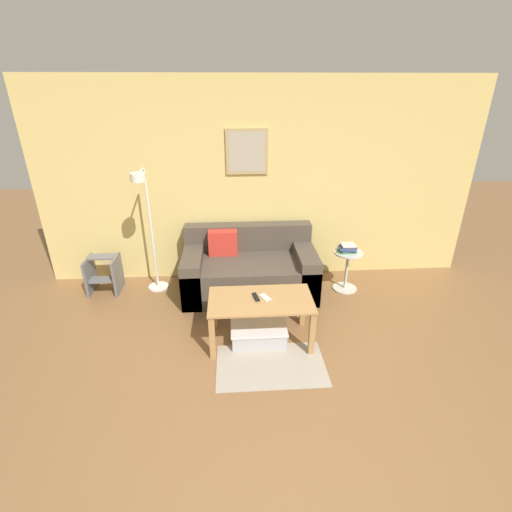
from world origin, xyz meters
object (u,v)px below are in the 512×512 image
coffee_table (261,307)px  floor_lamp (147,223)px  book_stack (348,248)px  couch (249,270)px  side_table (347,267)px  cell_phone (265,297)px  step_stool (104,274)px  storage_bin (259,332)px  remote_control (256,297)px

coffee_table → floor_lamp: bearing=140.5°
coffee_table → book_stack: (1.16, 0.99, 0.18)m
couch → side_table: (1.25, -0.06, 0.03)m
cell_phone → step_stool: 2.26m
coffee_table → storage_bin: size_ratio=1.82×
floor_lamp → step_stool: 0.97m
storage_bin → side_table: side_table is taller
side_table → cell_phone: bearing=-139.9°
floor_lamp → step_stool: floor_lamp is taller
couch → cell_phone: bearing=-83.7°
coffee_table → side_table: 1.54m
book_stack → coffee_table: bearing=-139.6°
cell_phone → side_table: bearing=13.1°
storage_bin → step_stool: 2.21m
couch → book_stack: 1.26m
book_stack → step_stool: (-3.07, 0.15, -0.33)m
storage_bin → couch: bearing=92.5°
step_stool → floor_lamp: bearing=-9.4°
side_table → remote_control: bearing=-142.1°
remote_control → cell_phone: size_ratio=1.07×
book_stack → cell_phone: book_stack is taller
storage_bin → cell_phone: 0.41m
couch → storage_bin: (0.05, -1.05, -0.20)m
coffee_table → floor_lamp: size_ratio=0.66×
book_stack → step_stool: bearing=177.2°
side_table → book_stack: bearing=170.3°
book_stack → step_stool: 3.09m
coffee_table → cell_phone: bearing=33.1°
book_stack → remote_control: 1.55m
cell_phone → remote_control: bearing=152.6°
side_table → remote_control: side_table is taller
step_stool → storage_bin: bearing=-31.2°
coffee_table → floor_lamp: floor_lamp is taller
remote_control → floor_lamp: bearing=128.0°
step_stool → couch: bearing=-3.0°
floor_lamp → coffee_table: bearing=-39.5°
storage_bin → floor_lamp: bearing=140.0°
coffee_table → storage_bin: coffee_table is taller
step_stool → remote_control: bearing=-30.8°
book_stack → floor_lamp: bearing=179.0°
couch → coffee_table: 1.05m
couch → side_table: couch is taller
storage_bin → book_stack: book_stack is taller
storage_bin → step_stool: size_ratio=1.23×
storage_bin → floor_lamp: floor_lamp is taller
side_table → storage_bin: bearing=-140.6°
couch → book_stack: bearing=-2.6°
couch → storage_bin: bearing=-87.5°
book_stack → step_stool: book_stack is taller
storage_bin → cell_phone: (0.07, 0.03, 0.40)m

